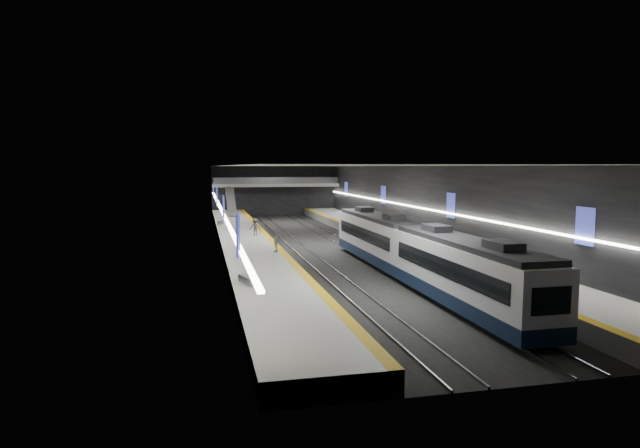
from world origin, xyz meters
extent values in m
plane|color=black|center=(0.00, 0.00, 0.00)|extent=(70.00, 70.00, 0.00)
cube|color=beige|center=(0.00, 0.00, 8.00)|extent=(20.00, 70.00, 0.04)
cube|color=black|center=(-10.00, 0.00, 4.00)|extent=(0.04, 70.00, 8.00)
cube|color=black|center=(10.00, 0.00, 4.00)|extent=(0.04, 70.00, 8.00)
cube|color=black|center=(0.00, 35.00, 4.00)|extent=(20.00, 0.04, 8.00)
cube|color=black|center=(0.00, -35.00, 4.00)|extent=(20.00, 0.04, 8.00)
cube|color=slate|center=(-7.50, 0.00, 0.50)|extent=(5.00, 70.00, 1.00)
cube|color=#9E9F9A|center=(-7.50, 0.00, 1.01)|extent=(5.00, 70.00, 0.02)
cube|color=#E9B10C|center=(-5.30, 0.00, 1.02)|extent=(0.60, 70.00, 0.02)
cube|color=slate|center=(7.50, 0.00, 0.50)|extent=(5.00, 70.00, 1.00)
cube|color=#9E9F9A|center=(7.50, 0.00, 1.01)|extent=(5.00, 70.00, 0.02)
cube|color=#E9B10C|center=(5.30, 0.00, 1.02)|extent=(0.60, 70.00, 0.02)
cube|color=gray|center=(-3.22, 0.00, 0.06)|extent=(0.08, 70.00, 0.12)
cube|color=gray|center=(-1.78, 0.00, 0.06)|extent=(0.08, 70.00, 0.12)
cube|color=gray|center=(1.78, 0.00, 0.06)|extent=(0.08, 70.00, 0.12)
cube|color=gray|center=(3.22, 0.00, 0.06)|extent=(0.08, 70.00, 0.12)
cube|color=#0F1E38|center=(2.50, -24.87, 0.75)|extent=(2.65, 15.00, 0.80)
cube|color=white|center=(2.50, -24.87, 2.40)|extent=(2.65, 15.00, 2.50)
cube|color=black|center=(2.50, -24.87, 3.80)|extent=(2.44, 14.25, 0.30)
cube|color=black|center=(2.50, -24.87, 2.45)|extent=(2.69, 13.20, 1.00)
cube|color=black|center=(2.50, -32.39, 2.35)|extent=(1.85, 0.05, 1.20)
cube|color=#0F1E38|center=(2.50, -9.87, 0.75)|extent=(2.65, 15.00, 0.80)
cube|color=white|center=(2.50, -9.87, 2.40)|extent=(2.65, 15.00, 2.50)
cube|color=black|center=(2.50, -9.87, 3.80)|extent=(2.44, 14.25, 0.30)
cube|color=black|center=(2.50, -9.87, 2.45)|extent=(2.69, 13.20, 1.00)
cube|color=black|center=(2.50, -17.39, 2.35)|extent=(1.85, 0.05, 1.20)
cube|color=#3840A9|center=(-9.92, -25.00, 4.50)|extent=(0.10, 1.50, 2.20)
cube|color=#3840A9|center=(-9.92, -8.00, 4.50)|extent=(0.10, 1.50, 2.20)
cube|color=#3840A9|center=(-9.92, 10.00, 4.50)|extent=(0.10, 1.50, 2.20)
cube|color=#3840A9|center=(-9.92, 27.00, 4.50)|extent=(0.10, 1.50, 2.20)
cube|color=#3840A9|center=(9.92, -25.00, 4.50)|extent=(0.10, 1.50, 2.20)
cube|color=#3840A9|center=(9.92, -8.00, 4.50)|extent=(0.10, 1.50, 2.20)
cube|color=#3840A9|center=(9.92, 10.00, 4.50)|extent=(0.10, 1.50, 2.20)
cube|color=#3840A9|center=(9.92, 27.00, 4.50)|extent=(0.10, 1.50, 2.20)
cube|color=white|center=(-9.80, 0.00, 3.80)|extent=(0.25, 68.60, 0.12)
cube|color=white|center=(9.80, 0.00, 3.80)|extent=(0.25, 68.60, 0.12)
cube|color=gray|center=(0.00, 33.00, 5.00)|extent=(20.00, 3.00, 0.50)
cube|color=#47474C|center=(0.00, 31.55, 5.75)|extent=(19.60, 0.08, 1.00)
cube|color=#99999E|center=(-7.50, 26.00, 2.90)|extent=(1.20, 7.50, 3.92)
cube|color=#99999E|center=(-9.07, -20.31, 1.23)|extent=(1.04, 1.95, 0.46)
cube|color=#99999E|center=(-9.50, 13.73, 1.22)|extent=(0.74, 1.87, 0.45)
cube|color=#99999E|center=(9.50, -13.62, 1.25)|extent=(0.76, 2.06, 0.49)
cube|color=#99999E|center=(8.84, 2.81, 1.22)|extent=(0.92, 1.88, 0.44)
imported|color=#D14E65|center=(6.84, -5.00, 1.81)|extent=(0.55, 0.68, 1.62)
imported|color=#5080AE|center=(7.43, -6.72, 1.83)|extent=(0.94, 1.01, 1.66)
imported|color=beige|center=(-5.83, -8.88, 1.78)|extent=(0.51, 0.96, 1.56)
imported|color=#3C3B43|center=(-6.42, 1.94, 1.86)|extent=(1.14, 0.68, 1.72)
camera|label=1|loc=(-11.65, -51.54, 7.92)|focal=30.00mm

